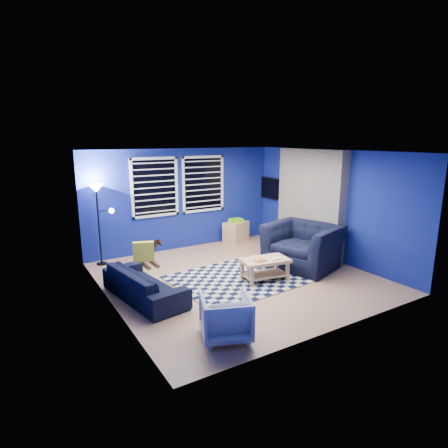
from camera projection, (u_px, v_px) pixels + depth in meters
name	position (u px, v px, depth m)	size (l,w,h in m)	color
floor	(238.00, 277.00, 7.55)	(5.00, 5.00, 0.00)	tan
ceiling	(239.00, 152.00, 6.98)	(5.00, 5.00, 0.00)	white
wall_back	(183.00, 199.00, 9.35)	(5.00, 5.00, 0.00)	navy
wall_left	(108.00, 234.00, 6.01)	(5.00, 5.00, 0.00)	navy
wall_right	(330.00, 205.00, 8.53)	(5.00, 5.00, 0.00)	navy
fireplace	(310.00, 205.00, 8.88)	(0.65, 2.00, 2.50)	gray
window_left	(155.00, 187.00, 8.86)	(1.17, 0.06, 1.42)	black
window_right	(203.00, 184.00, 9.52)	(1.17, 0.06, 1.42)	black
tv	(273.00, 189.00, 10.13)	(0.07, 1.00, 0.58)	black
rug	(239.00, 278.00, 7.47)	(2.50, 2.00, 0.02)	black
sofa	(144.00, 283.00, 6.52)	(0.73, 1.87, 0.55)	black
armchair_big	(303.00, 246.00, 8.08)	(1.26, 1.45, 0.94)	black
armchair_bent	(226.00, 317.00, 5.22)	(0.68, 0.70, 0.64)	gray
rocking_horse	(149.00, 251.00, 8.22)	(0.58, 0.27, 0.49)	#412514
coffee_table	(265.00, 265.00, 7.33)	(0.99, 0.66, 0.46)	tan
cabinet	(236.00, 232.00, 10.07)	(0.78, 0.66, 0.64)	tan
floor_lamp	(98.00, 199.00, 8.02)	(0.49, 0.30, 1.78)	black
throw_pillow	(144.00, 251.00, 6.83)	(0.38, 0.11, 0.36)	yellow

